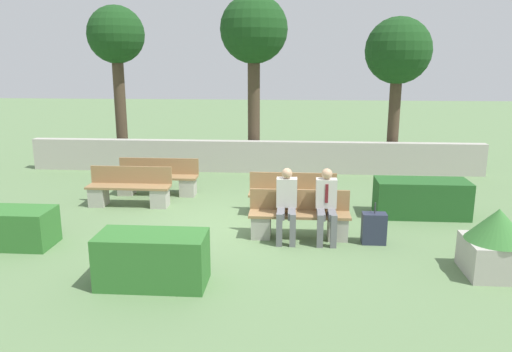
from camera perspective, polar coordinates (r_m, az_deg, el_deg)
name	(u,v)px	position (r m, az deg, el deg)	size (l,w,h in m)	color
ground_plane	(235,224)	(10.23, -2.37, -5.53)	(60.00, 60.00, 0.00)	#607F51
perimeter_wall	(253,157)	(14.70, -0.29, 2.24)	(13.28, 0.30, 0.92)	#ADA89E
bench_front	(299,220)	(9.44, 4.96, -5.00)	(1.89, 0.48, 0.88)	#937047
bench_left_side	(157,181)	(12.54, -11.19, -0.53)	(1.99, 0.49, 0.88)	#937047
bench_right_side	(129,191)	(11.74, -14.27, -1.68)	(1.89, 0.48, 0.88)	#937047
bench_back	(293,199)	(10.79, 4.21, -2.63)	(1.89, 0.48, 0.88)	#937047
person_seated_man	(326,202)	(9.21, 8.05, -2.95)	(0.38, 0.63, 1.35)	slate
person_seated_woman	(287,201)	(9.19, 3.51, -2.91)	(0.38, 0.63, 1.34)	slate
hedge_block_near_right	(153,259)	(7.67, -11.74, -9.31)	(1.61, 0.75, 0.79)	#33702D
hedge_block_mid_left	(421,198)	(11.20, 18.37, -2.42)	(1.93, 0.80, 0.79)	#235623
planter_corner_left	(496,241)	(8.62, 25.75, -6.70)	(0.95, 0.95, 1.08)	#ADA89E
suitcase	(374,228)	(9.37, 13.32, -5.84)	(0.43, 0.26, 0.77)	#282D42
tree_leftmost	(116,40)	(16.43, -15.69, 14.72)	(1.75, 1.75, 4.86)	#473828
tree_center_left	(254,34)	(14.93, -0.26, 15.93)	(1.96, 1.96, 5.08)	#473828
tree_center_right	(398,54)	(15.14, 15.92, 13.27)	(1.88, 1.88, 4.44)	#473828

